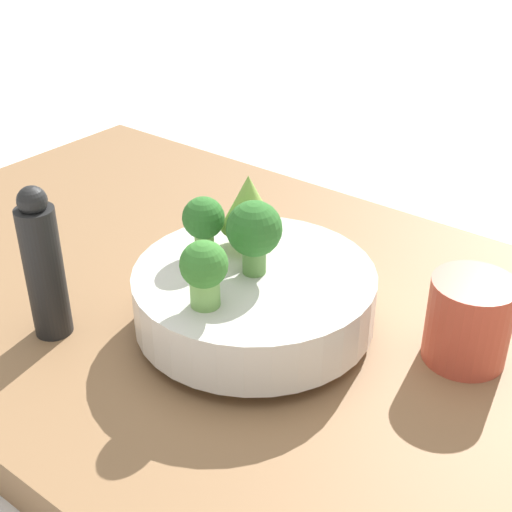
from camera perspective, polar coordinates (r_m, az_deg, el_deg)
name	(u,v)px	position (r m, az deg, el deg)	size (l,w,h in m)	color
ground_plane	(272,350)	(0.83, 1.31, -7.52)	(6.00, 6.00, 0.00)	silver
table	(273,332)	(0.82, 1.33, -6.14)	(1.19, 0.64, 0.05)	olive
bowl	(256,298)	(0.76, 0.00, -3.34)	(0.26, 0.26, 0.07)	silver
broccoli_floret_right	(204,221)	(0.76, -4.22, 2.85)	(0.05, 0.05, 0.07)	#7AB256
romanesco_piece_near	(248,203)	(0.76, -0.61, 4.22)	(0.06, 0.06, 0.08)	#7AB256
broccoli_floret_back	(201,269)	(0.67, -4.42, -1.01)	(0.05, 0.05, 0.07)	#7AB256
broccoli_floret_center	(256,232)	(0.71, 0.00, 1.93)	(0.06, 0.06, 0.08)	#609347
cup	(469,321)	(0.74, 16.65, -4.98)	(0.08, 0.08, 0.09)	#C64C38
pepper_mill	(44,266)	(0.76, -16.64, -0.76)	(0.04, 0.04, 0.17)	black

